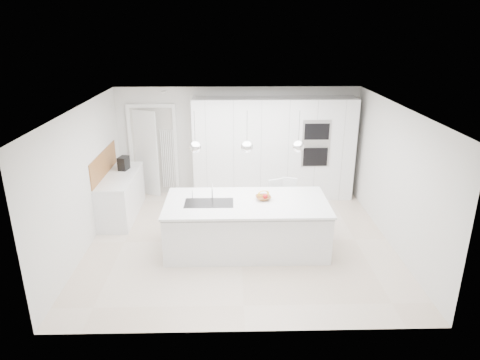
{
  "coord_description": "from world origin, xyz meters",
  "views": [
    {
      "loc": [
        -0.17,
        -7.09,
        3.8
      ],
      "look_at": [
        0.0,
        0.3,
        1.1
      ],
      "focal_mm": 32.0,
      "sensor_mm": 36.0,
      "label": 1
    }
  ],
  "objects_px": {
    "island_base": "(246,227)",
    "fruit_bowl": "(263,198)",
    "bar_stool_right": "(289,203)",
    "bar_stool_left": "(276,205)",
    "espresso_machine": "(124,163)"
  },
  "relations": [
    {
      "from": "espresso_machine",
      "to": "bar_stool_left",
      "type": "relative_size",
      "value": 0.29
    },
    {
      "from": "island_base",
      "to": "espresso_machine",
      "type": "distance_m",
      "value": 3.2
    },
    {
      "from": "fruit_bowl",
      "to": "bar_stool_right",
      "type": "bearing_deg",
      "value": 54.14
    },
    {
      "from": "bar_stool_left",
      "to": "island_base",
      "type": "bearing_deg",
      "value": -148.95
    },
    {
      "from": "espresso_machine",
      "to": "island_base",
      "type": "bearing_deg",
      "value": -23.81
    },
    {
      "from": "island_base",
      "to": "fruit_bowl",
      "type": "relative_size",
      "value": 10.49
    },
    {
      "from": "fruit_bowl",
      "to": "espresso_machine",
      "type": "bearing_deg",
      "value": 148.74
    },
    {
      "from": "espresso_machine",
      "to": "fruit_bowl",
      "type": "bearing_deg",
      "value": -18.85
    },
    {
      "from": "fruit_bowl",
      "to": "espresso_machine",
      "type": "relative_size",
      "value": 0.94
    },
    {
      "from": "island_base",
      "to": "bar_stool_right",
      "type": "distance_m",
      "value": 1.3
    },
    {
      "from": "island_base",
      "to": "bar_stool_left",
      "type": "height_order",
      "value": "bar_stool_left"
    },
    {
      "from": "fruit_bowl",
      "to": "bar_stool_left",
      "type": "height_order",
      "value": "bar_stool_left"
    },
    {
      "from": "espresso_machine",
      "to": "bar_stool_right",
      "type": "distance_m",
      "value": 3.58
    },
    {
      "from": "island_base",
      "to": "bar_stool_right",
      "type": "bearing_deg",
      "value": 46.88
    },
    {
      "from": "island_base",
      "to": "fruit_bowl",
      "type": "height_order",
      "value": "fruit_bowl"
    }
  ]
}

